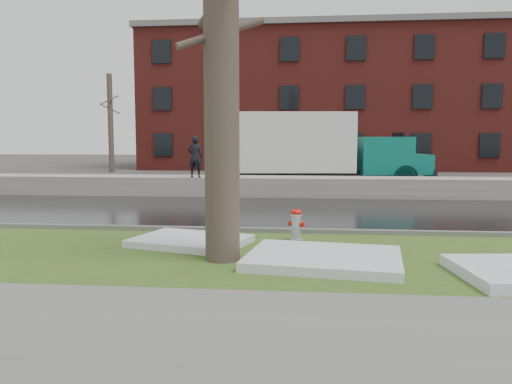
# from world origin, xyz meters

# --- Properties ---
(ground) EXTENTS (120.00, 120.00, 0.00)m
(ground) POSITION_xyz_m (0.00, 0.00, 0.00)
(ground) COLOR #47423D
(ground) RESTS_ON ground
(verge) EXTENTS (60.00, 4.50, 0.04)m
(verge) POSITION_xyz_m (0.00, -1.25, 0.02)
(verge) COLOR #2B521B
(verge) RESTS_ON ground
(sidewalk) EXTENTS (60.00, 3.00, 0.05)m
(sidewalk) POSITION_xyz_m (0.00, -5.00, 0.03)
(sidewalk) COLOR slate
(sidewalk) RESTS_ON ground
(road) EXTENTS (60.00, 7.00, 0.03)m
(road) POSITION_xyz_m (0.00, 4.50, 0.01)
(road) COLOR black
(road) RESTS_ON ground
(parking_lot) EXTENTS (60.00, 9.00, 0.03)m
(parking_lot) POSITION_xyz_m (0.00, 13.00, 0.01)
(parking_lot) COLOR slate
(parking_lot) RESTS_ON ground
(curb) EXTENTS (60.00, 0.15, 0.14)m
(curb) POSITION_xyz_m (0.00, 1.00, 0.07)
(curb) COLOR slate
(curb) RESTS_ON ground
(snowbank) EXTENTS (60.00, 1.60, 0.75)m
(snowbank) POSITION_xyz_m (0.00, 8.70, 0.38)
(snowbank) COLOR #A29E94
(snowbank) RESTS_ON ground
(brick_building) EXTENTS (26.00, 12.00, 10.00)m
(brick_building) POSITION_xyz_m (2.00, 30.00, 5.00)
(brick_building) COLOR maroon
(brick_building) RESTS_ON ground
(bg_tree_left) EXTENTS (1.40, 1.62, 6.50)m
(bg_tree_left) POSITION_xyz_m (-12.00, 22.00, 3.33)
(bg_tree_left) COLOR brown
(bg_tree_left) RESTS_ON ground
(bg_tree_center) EXTENTS (1.40, 1.62, 6.50)m
(bg_tree_center) POSITION_xyz_m (-6.00, 26.00, 3.33)
(bg_tree_center) COLOR brown
(bg_tree_center) RESTS_ON ground
(fire_hydrant) EXTENTS (0.35, 0.34, 0.72)m
(fire_hydrant) POSITION_xyz_m (0.72, 0.05, 0.42)
(fire_hydrant) COLOR #A9ACB2
(fire_hydrant) RESTS_ON verge
(tree) EXTENTS (1.46, 1.65, 7.66)m
(tree) POSITION_xyz_m (-0.56, -1.70, 3.90)
(tree) COLOR brown
(tree) RESTS_ON verge
(box_truck) EXTENTS (10.21, 3.15, 3.37)m
(box_truck) POSITION_xyz_m (1.44, 12.45, 1.78)
(box_truck) COLOR black
(box_truck) RESTS_ON ground
(worker) EXTENTS (0.57, 0.38, 1.56)m
(worker) POSITION_xyz_m (-3.22, 8.10, 1.53)
(worker) COLOR black
(worker) RESTS_ON snowbank
(snow_patch_near) EXTENTS (2.86, 2.35, 0.16)m
(snow_patch_near) POSITION_xyz_m (1.23, -1.77, 0.12)
(snow_patch_near) COLOR white
(snow_patch_near) RESTS_ON verge
(snow_patch_far) EXTENTS (2.57, 2.16, 0.14)m
(snow_patch_far) POSITION_xyz_m (-1.43, -0.48, 0.11)
(snow_patch_far) COLOR white
(snow_patch_far) RESTS_ON verge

